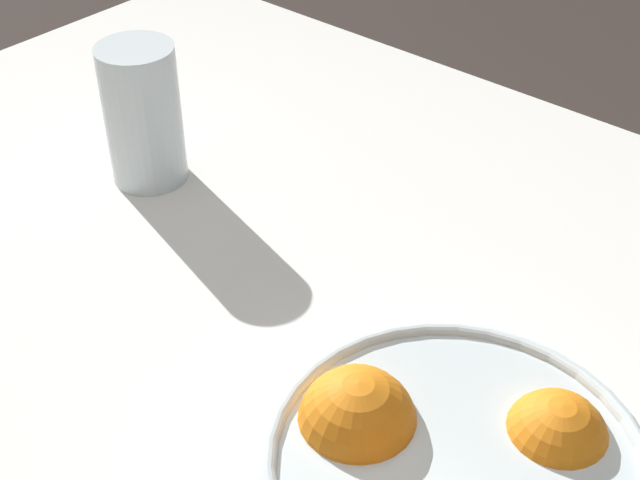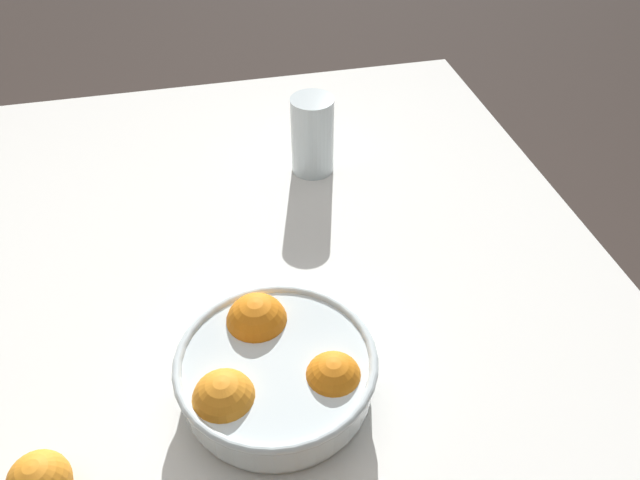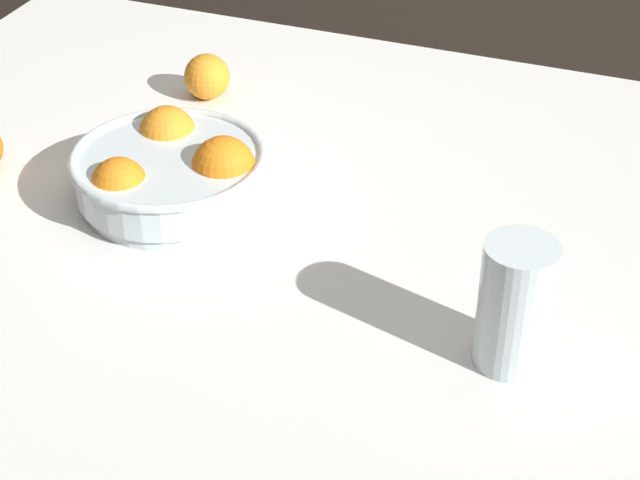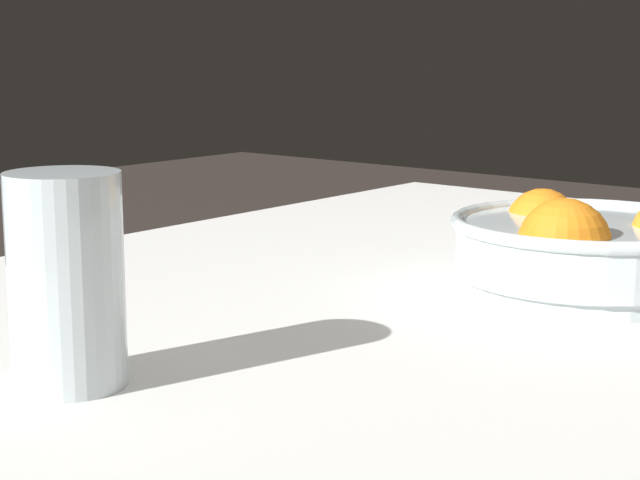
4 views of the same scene
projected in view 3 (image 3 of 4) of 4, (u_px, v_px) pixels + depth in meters
The scene contains 4 objects.
dining_table at pixel (284, 263), 1.40m from camera, with size 1.43×1.15×0.74m.
fruit_bowl at pixel (173, 170), 1.39m from camera, with size 0.26×0.26×0.10m.
juice_glass at pixel (515, 308), 1.12m from camera, with size 0.08×0.08×0.15m.
orange_loose_front at pixel (207, 77), 1.63m from camera, with size 0.07×0.07×0.07m, color orange.
Camera 3 is at (0.45, -1.04, 1.51)m, focal length 60.00 mm.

